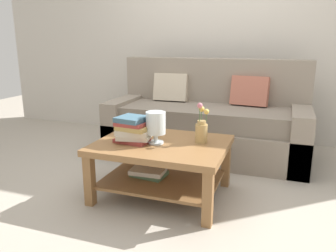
{
  "coord_description": "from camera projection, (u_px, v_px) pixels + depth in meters",
  "views": [
    {
      "loc": [
        0.9,
        -2.76,
        1.27
      ],
      "look_at": [
        -0.02,
        -0.17,
        0.56
      ],
      "focal_mm": 35.78,
      "sensor_mm": 36.0,
      "label": 1
    }
  ],
  "objects": [
    {
      "name": "book_stack_main",
      "position": [
        133.0,
        130.0,
        2.7
      ],
      "size": [
        0.3,
        0.25,
        0.21
      ],
      "color": "#993833",
      "rests_on": "coffee_table"
    },
    {
      "name": "flower_pitcher",
      "position": [
        202.0,
        129.0,
        2.68
      ],
      "size": [
        0.11,
        0.1,
        0.33
      ],
      "color": "tan",
      "rests_on": "coffee_table"
    },
    {
      "name": "couch",
      "position": [
        207.0,
        122.0,
        3.78
      ],
      "size": [
        2.16,
        0.9,
        1.06
      ],
      "color": "gray",
      "rests_on": "ground"
    },
    {
      "name": "coffee_table",
      "position": [
        161.0,
        157.0,
        2.75
      ],
      "size": [
        1.05,
        0.82,
        0.46
      ],
      "color": "olive",
      "rests_on": "ground"
    },
    {
      "name": "back_wall",
      "position": [
        217.0,
        33.0,
        4.29
      ],
      "size": [
        6.4,
        0.12,
        2.7
      ],
      "primitive_type": "cube",
      "color": "beige",
      "rests_on": "ground"
    },
    {
      "name": "ground_plane",
      "position": [
        176.0,
        180.0,
        3.12
      ],
      "size": [
        10.0,
        10.0,
        0.0
      ],
      "primitive_type": "plane",
      "color": "#ADA393"
    },
    {
      "name": "glass_hurricane_vase",
      "position": [
        156.0,
        124.0,
        2.65
      ],
      "size": [
        0.16,
        0.16,
        0.26
      ],
      "color": "silver",
      "rests_on": "coffee_table"
    }
  ]
}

